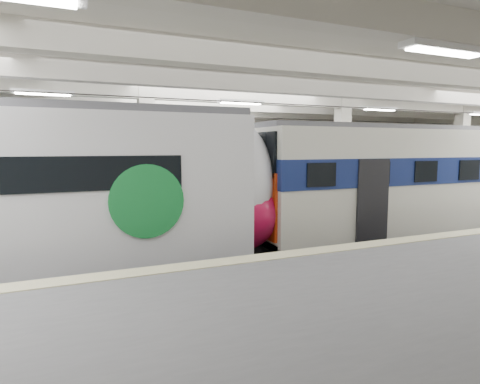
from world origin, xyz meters
name	(u,v)px	position (x,y,z in m)	size (l,w,h in m)	color
station_hall	(298,154)	(0.00, -1.74, 3.24)	(36.00, 24.00, 5.75)	black
modern_emu	(41,199)	(-6.09, 0.00, 2.18)	(13.73, 2.84, 4.43)	silver
older_rer	(413,182)	(5.85, 0.00, 2.18)	(12.44, 2.75, 4.15)	beige
far_train	(49,180)	(-6.13, 5.50, 2.24)	(13.58, 3.07, 4.34)	silver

